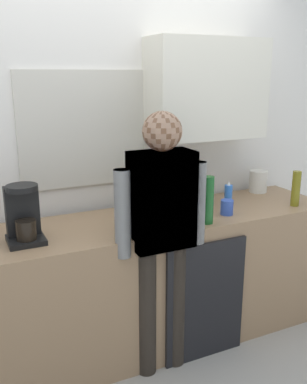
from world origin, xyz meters
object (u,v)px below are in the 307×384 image
object	(u,v)px
bottle_green_wine	(208,200)
bottle_olive_oil	(296,189)
cup_yellow_cup	(140,220)
cup_blue_mug	(227,207)
storage_canister	(258,181)
coffee_maker	(23,216)
bottle_amber_beer	(202,193)
dish_soap	(228,195)
potted_plant	(160,191)
person_guest	(162,225)
person_at_sink	(162,225)

from	to	relation	value
bottle_green_wine	bottle_olive_oil	size ratio (longest dim) A/B	1.20
bottle_green_wine	cup_yellow_cup	bearing A→B (deg)	162.69
cup_blue_mug	storage_canister	xyz separation A→B (m)	(0.55, 0.37, 0.03)
coffee_maker	bottle_amber_beer	distance (m)	1.20
bottle_amber_beer	cup_blue_mug	size ratio (longest dim) A/B	2.30
bottle_amber_beer	storage_canister	size ratio (longest dim) A/B	1.35
coffee_maker	dish_soap	size ratio (longest dim) A/B	1.83
bottle_amber_beer	dish_soap	world-z (taller)	bottle_amber_beer
cup_blue_mug	potted_plant	distance (m)	0.46
person_guest	bottle_green_wine	bearing A→B (deg)	-165.38
storage_canister	person_at_sink	distance (m)	1.23
bottle_amber_beer	bottle_olive_oil	bearing A→B (deg)	-17.54
person_at_sink	potted_plant	bearing A→B (deg)	67.65
bottle_amber_beer	potted_plant	distance (m)	0.29
person_guest	cup_blue_mug	bearing A→B (deg)	-160.72
potted_plant	person_at_sink	world-z (taller)	person_at_sink
potted_plant	person_at_sink	bearing A→B (deg)	-115.04
bottle_green_wine	potted_plant	world-z (taller)	bottle_green_wine
cup_blue_mug	dish_soap	world-z (taller)	dish_soap
bottle_green_wine	person_guest	xyz separation A→B (m)	(-0.35, -0.07, -0.09)
cup_yellow_cup	person_at_sink	bearing A→B (deg)	-74.92
cup_blue_mug	potted_plant	bearing A→B (deg)	141.87
coffee_maker	bottle_olive_oil	world-z (taller)	coffee_maker
dish_soap	cup_yellow_cup	bearing A→B (deg)	-170.42
coffee_maker	dish_soap	world-z (taller)	coffee_maker
bottle_olive_oil	person_at_sink	xyz separation A→B (m)	(-1.11, -0.11, -0.06)
person_at_sink	bottle_olive_oil	bearing A→B (deg)	8.60
person_guest	potted_plant	bearing A→B (deg)	-111.27
bottle_green_wine	bottle_amber_beer	size ratio (longest dim) A/B	1.30
bottle_green_wine	cup_yellow_cup	world-z (taller)	bottle_green_wine
coffee_maker	cup_blue_mug	distance (m)	1.30
bottle_green_wine	cup_yellow_cup	size ratio (longest dim) A/B	3.53
cup_yellow_cup	person_at_sink	distance (m)	0.20
potted_plant	person_guest	bearing A→B (deg)	-115.04
dish_soap	storage_canister	bearing A→B (deg)	25.69
bottle_amber_beer	cup_yellow_cup	xyz separation A→B (m)	(-0.52, -0.13, -0.07)
storage_canister	person_guest	size ratio (longest dim) A/B	0.11
dish_soap	person_at_sink	xyz separation A→B (m)	(-0.68, -0.32, -0.02)
cup_blue_mug	person_guest	distance (m)	0.58
bottle_green_wine	bottle_olive_oil	distance (m)	0.76
bottle_green_wine	storage_canister	bearing A→B (deg)	31.00
dish_soap	person_guest	distance (m)	0.75
storage_canister	person_at_sink	bearing A→B (deg)	-154.77
cup_yellow_cup	dish_soap	bearing A→B (deg)	9.58
bottle_olive_oil	cup_blue_mug	bearing A→B (deg)	175.78
bottle_green_wine	person_guest	world-z (taller)	person_guest
cup_yellow_cup	potted_plant	bearing A→B (deg)	43.48
coffee_maker	cup_blue_mug	world-z (taller)	coffee_maker
coffee_maker	potted_plant	xyz separation A→B (m)	(0.93, 0.18, -0.01)
bottle_amber_beer	dish_soap	bearing A→B (deg)	-0.27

